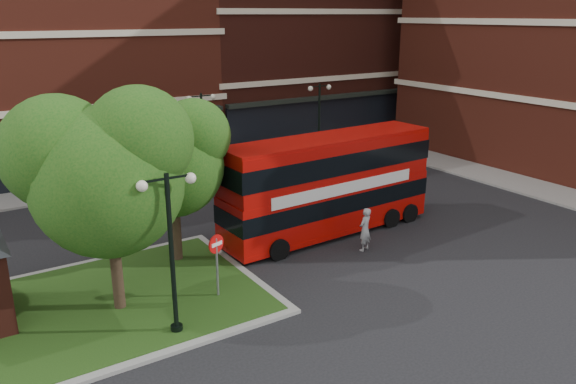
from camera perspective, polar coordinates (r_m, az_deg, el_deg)
ground at (r=19.80m, az=4.15°, el=-9.89°), size 120.00×120.00×0.00m
pavement_far at (r=33.52m, az=-12.97°, el=1.49°), size 44.00×3.00×0.12m
pavement_side at (r=32.79m, az=25.67°, el=-0.21°), size 3.00×28.00×0.12m
terrace_far_right at (r=45.28m, az=0.25°, el=16.23°), size 18.00×12.00×16.00m
traffic_island at (r=19.41m, az=-21.39°, el=-11.54°), size 12.60×7.60×0.15m
tree_island_west at (r=17.57m, az=-18.36°, el=2.42°), size 5.40×4.71×7.21m
tree_island_east at (r=20.88m, az=-12.02°, el=3.70°), size 4.46×3.90×6.29m
lamp_island at (r=16.34m, az=-11.78°, el=-5.47°), size 1.72×0.36×5.00m
lamp_far_left at (r=31.78m, az=-8.66°, el=6.01°), size 1.72×0.36×5.00m
lamp_far_right at (r=35.73m, az=3.19°, el=7.46°), size 1.72×0.36×5.00m
bus at (r=23.90m, az=4.15°, el=1.38°), size 9.90×2.64×3.75m
woman at (r=22.74m, az=7.83°, el=-3.78°), size 0.76×0.62×1.79m
car_silver at (r=31.20m, az=-19.28°, el=0.90°), size 4.09×1.97×1.35m
car_white at (r=35.12m, az=0.57°, el=3.63°), size 3.83×1.52×1.24m
no_entry_sign at (r=18.61m, az=-7.28°, el=-6.23°), size 0.62×0.26×2.31m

